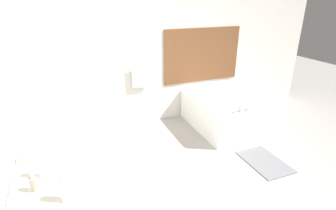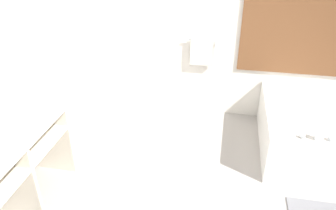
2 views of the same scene
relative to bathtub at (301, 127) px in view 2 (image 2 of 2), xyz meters
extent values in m
cube|color=white|center=(-1.06, 0.79, 1.02)|extent=(7.40, 0.06, 2.70)
cube|color=brown|center=(0.00, 0.75, 0.97)|extent=(1.70, 0.02, 1.10)
cylinder|color=silver|center=(-1.36, 0.72, 0.82)|extent=(0.50, 0.02, 0.02)
cube|color=beige|center=(-1.36, 0.71, 0.65)|extent=(0.32, 0.04, 0.40)
cube|color=beige|center=(-2.93, -1.68, 0.30)|extent=(0.62, 1.41, 0.02)
cylinder|color=white|center=(-2.93, -1.46, 0.52)|extent=(0.40, 0.40, 0.12)
cube|color=beige|center=(-2.93, -1.68, 0.10)|extent=(0.60, 0.04, 0.86)
cube|color=beige|center=(-2.93, -0.96, 0.10)|extent=(0.60, 0.04, 0.86)
cylinder|color=beige|center=(-2.88, -1.31, 0.38)|extent=(0.13, 0.41, 0.13)
cube|color=white|center=(0.00, 0.00, -0.03)|extent=(0.94, 1.51, 0.59)
ellipsoid|color=white|center=(0.00, 0.00, 0.12)|extent=(0.68, 1.08, 0.30)
cube|color=silver|center=(0.00, -0.65, 0.33)|extent=(0.04, 0.07, 0.12)
sphere|color=silver|center=(-0.14, -0.65, 0.30)|extent=(0.06, 0.06, 0.06)
sphere|color=silver|center=(0.14, -0.65, 0.30)|extent=(0.06, 0.06, 0.06)
camera|label=1|loc=(-2.67, -3.98, 2.09)|focal=28.00mm
camera|label=2|loc=(-0.98, -3.72, 2.24)|focal=35.00mm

